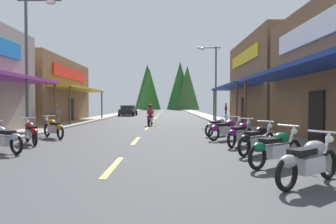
% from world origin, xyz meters
% --- Properties ---
extents(ground, '(10.33, 96.69, 0.10)m').
position_xyz_m(ground, '(0.00, 33.34, -0.05)').
color(ground, '#424244').
extents(sidewalk_left, '(2.04, 96.69, 0.12)m').
position_xyz_m(sidewalk_left, '(-6.18, 33.34, 0.06)').
color(sidewalk_left, '#9E9991').
rests_on(sidewalk_left, ground).
extents(sidewalk_right, '(2.04, 96.69, 0.12)m').
position_xyz_m(sidewalk_right, '(6.18, 33.34, 0.06)').
color(sidewalk_right, gray).
rests_on(sidewalk_right, ground).
extents(centerline_dashes, '(0.16, 75.04, 0.01)m').
position_xyz_m(centerline_dashes, '(0.00, 37.89, 0.01)').
color(centerline_dashes, '#E0C64C').
rests_on(centerline_dashes, ground).
extents(storefront_left_far, '(8.68, 11.18, 5.44)m').
position_xyz_m(storefront_left_far, '(-10.60, 25.70, 2.72)').
color(storefront_left_far, brown).
rests_on(storefront_left_far, ground).
extents(storefront_right_far, '(8.40, 9.92, 6.54)m').
position_xyz_m(storefront_right_far, '(10.47, 22.36, 3.27)').
color(storefront_right_far, brown).
rests_on(storefront_right_far, ground).
extents(streetlamp_left, '(2.14, 0.30, 6.76)m').
position_xyz_m(streetlamp_left, '(-5.26, 14.66, 4.35)').
color(streetlamp_left, '#474C51').
rests_on(streetlamp_left, ground).
extents(streetlamp_right, '(2.14, 0.30, 6.58)m').
position_xyz_m(streetlamp_right, '(5.25, 25.44, 4.25)').
color(streetlamp_right, '#474C51').
rests_on(streetlamp_right, ground).
extents(motorcycle_parked_right_1, '(1.82, 1.29, 1.04)m').
position_xyz_m(motorcycle_parked_right_1, '(4.13, 6.20, 0.49)').
color(motorcycle_parked_right_1, black).
rests_on(motorcycle_parked_right_1, ground).
extents(motorcycle_parked_right_2, '(1.83, 1.28, 1.04)m').
position_xyz_m(motorcycle_parked_right_2, '(4.13, 7.86, 0.49)').
color(motorcycle_parked_right_2, black).
rests_on(motorcycle_parked_right_2, ground).
extents(motorcycle_parked_right_3, '(1.66, 1.51, 1.04)m').
position_xyz_m(motorcycle_parked_right_3, '(4.21, 9.63, 0.49)').
color(motorcycle_parked_right_3, black).
rests_on(motorcycle_parked_right_3, ground).
extents(motorcycle_parked_right_4, '(1.40, 1.74, 1.04)m').
position_xyz_m(motorcycle_parked_right_4, '(4.13, 11.42, 0.49)').
color(motorcycle_parked_right_4, black).
rests_on(motorcycle_parked_right_4, ground).
extents(motorcycle_parked_right_5, '(1.87, 1.22, 1.04)m').
position_xyz_m(motorcycle_parked_right_5, '(3.96, 13.18, 0.49)').
color(motorcycle_parked_right_5, black).
rests_on(motorcycle_parked_right_5, ground).
extents(motorcycle_parked_right_6, '(1.57, 1.60, 1.04)m').
position_xyz_m(motorcycle_parked_right_6, '(3.88, 14.84, 0.49)').
color(motorcycle_parked_right_6, black).
rests_on(motorcycle_parked_right_6, ground).
extents(motorcycle_parked_left_2, '(1.90, 1.16, 1.04)m').
position_xyz_m(motorcycle_parked_left_2, '(-4.00, 9.91, 0.49)').
color(motorcycle_parked_left_2, black).
rests_on(motorcycle_parked_left_2, ground).
extents(motorcycle_parked_left_3, '(1.34, 1.79, 1.04)m').
position_xyz_m(motorcycle_parked_left_3, '(-4.06, 11.92, 0.49)').
color(motorcycle_parked_left_3, black).
rests_on(motorcycle_parked_left_3, ground).
extents(motorcycle_parked_left_4, '(1.57, 1.60, 1.04)m').
position_xyz_m(motorcycle_parked_left_4, '(-3.95, 13.88, 0.49)').
color(motorcycle_parked_left_4, black).
rests_on(motorcycle_parked_left_4, ground).
extents(rider_cruising_lead, '(0.61, 2.14, 1.57)m').
position_xyz_m(rider_cruising_lead, '(0.08, 21.38, 0.66)').
color(rider_cruising_lead, black).
rests_on(rider_cruising_lead, ground).
extents(pedestrian_by_shop, '(0.36, 0.55, 1.70)m').
position_xyz_m(pedestrian_by_shop, '(6.85, 27.38, 0.98)').
color(pedestrian_by_shop, black).
rests_on(pedestrian_by_shop, ground).
extents(pedestrian_browsing, '(0.57, 0.26, 1.57)m').
position_xyz_m(pedestrian_browsing, '(-6.05, 19.66, 0.90)').
color(pedestrian_browsing, '#726659').
rests_on(pedestrian_browsing, ground).
extents(parked_car_curbside, '(2.14, 4.34, 1.40)m').
position_xyz_m(parked_car_curbside, '(-3.96, 38.60, 0.69)').
color(parked_car_curbside, black).
rests_on(parked_car_curbside, ground).
extents(treeline_backdrop, '(18.73, 13.44, 13.63)m').
position_xyz_m(treeline_backdrop, '(0.71, 82.08, 6.47)').
color(treeline_backdrop, '#205523').
rests_on(treeline_backdrop, ground).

